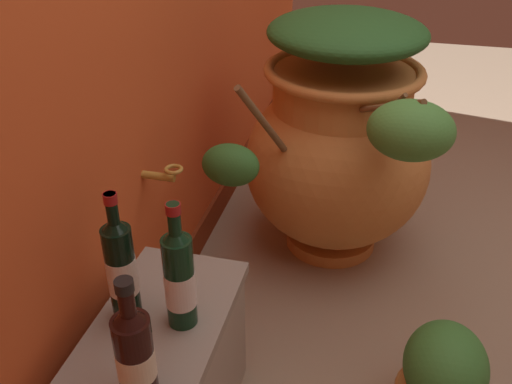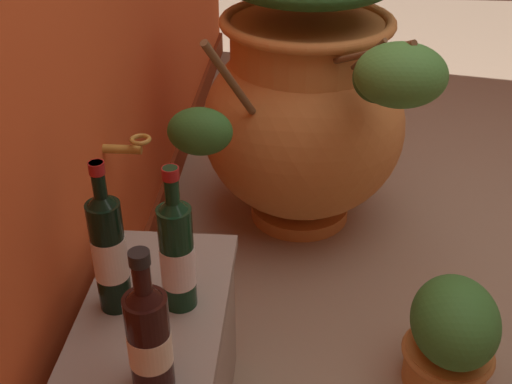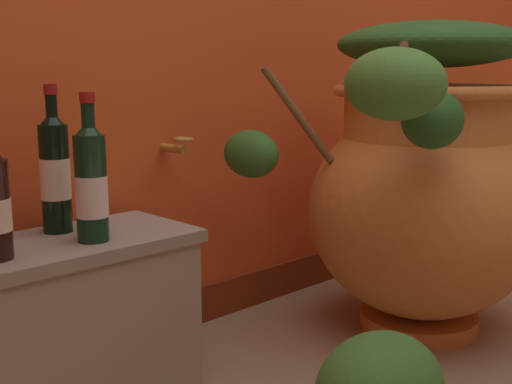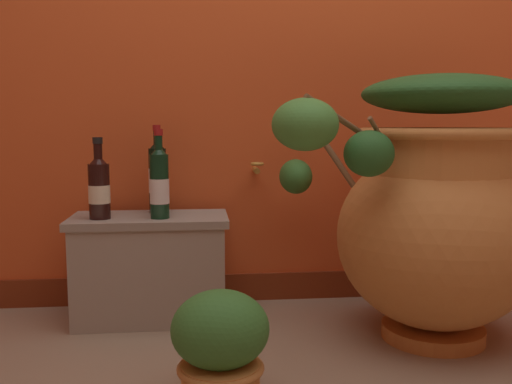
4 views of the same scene
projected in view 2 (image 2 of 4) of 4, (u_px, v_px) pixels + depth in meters
ground_plane at (481, 296)px, 2.03m from camera, size 7.00×7.00×0.00m
terracotta_urn at (305, 104)px, 2.17m from camera, size 0.97×0.73×0.94m
stone_ledge at (158, 379)px, 1.46m from camera, size 0.61×0.31×0.41m
wine_bottle_left at (177, 251)px, 1.32m from camera, size 0.07×0.07×0.34m
wine_bottle_middle at (148, 334)px, 1.13m from camera, size 0.08×0.08×0.31m
wine_bottle_right at (109, 249)px, 1.30m from camera, size 0.07×0.07×0.35m
potted_shrub at (452, 336)px, 1.65m from camera, size 0.27×0.24×0.32m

